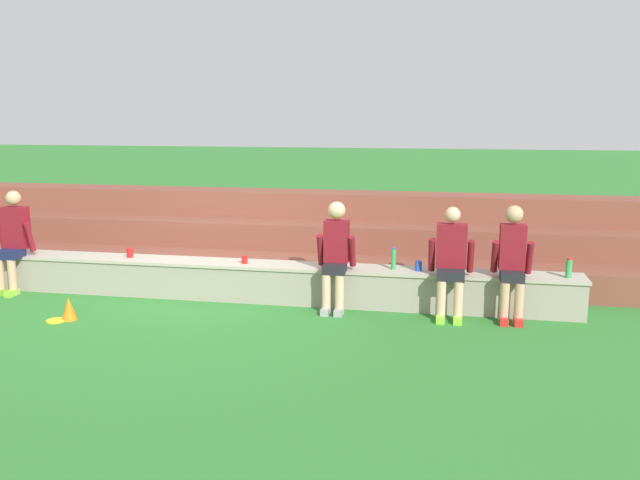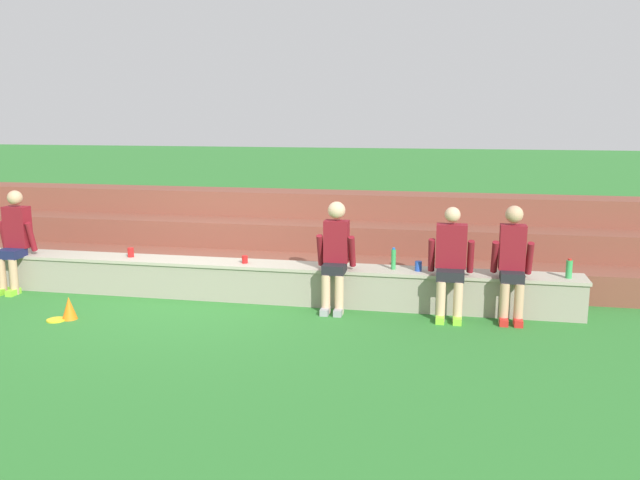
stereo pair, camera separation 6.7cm
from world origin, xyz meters
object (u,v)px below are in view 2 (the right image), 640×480
object	(u,v)px
water_bottle_center_gap	(393,259)
water_bottle_near_right	(569,269)
person_right_of_center	(512,260)
plastic_cup_left_end	(131,252)
person_far_left	(15,238)
plastic_cup_middle	(418,266)
frisbee	(56,320)
sports_cone	(69,308)
plastic_cup_right_end	(245,259)
person_left_of_center	(335,253)
person_center	(451,260)

from	to	relation	value
water_bottle_center_gap	water_bottle_near_right	xyz separation A→B (m)	(2.12, -0.05, -0.02)
person_right_of_center	plastic_cup_left_end	xyz separation A→B (m)	(-5.07, 0.26, -0.17)
person_far_left	plastic_cup_middle	distance (m)	5.58
person_far_left	water_bottle_near_right	xyz separation A→B (m)	(7.37, 0.17, -0.13)
person_far_left	frisbee	size ratio (longest dim) A/B	6.16
plastic_cup_left_end	sports_cone	size ratio (longest dim) A/B	0.46
person_right_of_center	plastic_cup_middle	world-z (taller)	person_right_of_center
plastic_cup_right_end	frisbee	bearing A→B (deg)	-145.76
plastic_cup_right_end	plastic_cup_middle	xyz separation A→B (m)	(2.28, 0.01, 0.01)
person_left_of_center	water_bottle_center_gap	xyz separation A→B (m)	(0.71, 0.25, -0.10)
person_left_of_center	person_right_of_center	bearing A→B (deg)	0.23
person_right_of_center	plastic_cup_left_end	distance (m)	5.07
plastic_cup_right_end	frisbee	size ratio (longest dim) A/B	0.44
water_bottle_center_gap	water_bottle_near_right	world-z (taller)	water_bottle_center_gap
person_center	person_right_of_center	xyz separation A→B (m)	(0.72, 0.04, 0.02)
person_far_left	person_right_of_center	xyz separation A→B (m)	(6.68, -0.02, -0.01)
plastic_cup_left_end	person_center	bearing A→B (deg)	-3.87
person_far_left	plastic_cup_right_end	world-z (taller)	person_far_left
water_bottle_center_gap	plastic_cup_left_end	distance (m)	3.63
sports_cone	person_right_of_center	bearing A→B (deg)	11.29
person_far_left	person_right_of_center	size ratio (longest dim) A/B	1.02
water_bottle_near_right	sports_cone	xyz separation A→B (m)	(-5.91, -1.24, -0.47)
person_far_left	frisbee	world-z (taller)	person_far_left
person_right_of_center	sports_cone	size ratio (longest dim) A/B	4.98
plastic_cup_left_end	water_bottle_center_gap	bearing A→B (deg)	-0.24
person_center	plastic_cup_right_end	distance (m)	2.69
frisbee	plastic_cup_left_end	bearing A→B (deg)	78.34
person_far_left	plastic_cup_middle	bearing A→B (deg)	1.91
person_center	water_bottle_center_gap	size ratio (longest dim) A/B	4.82
water_bottle_near_right	plastic_cup_left_end	xyz separation A→B (m)	(-5.75, 0.06, -0.05)
person_left_of_center	sports_cone	world-z (taller)	person_left_of_center
plastic_cup_middle	person_right_of_center	bearing A→B (deg)	-10.70
person_far_left	person_center	xyz separation A→B (m)	(5.97, -0.06, -0.03)
person_left_of_center	person_center	bearing A→B (deg)	-1.08
person_right_of_center	plastic_cup_right_end	xyz separation A→B (m)	(-3.40, 0.20, -0.18)
plastic_cup_right_end	person_right_of_center	bearing A→B (deg)	-3.36
person_far_left	water_bottle_center_gap	distance (m)	5.26
person_center	plastic_cup_left_end	distance (m)	4.36
person_center	sports_cone	xyz separation A→B (m)	(-4.51, -1.01, -0.57)
water_bottle_center_gap	frisbee	world-z (taller)	water_bottle_center_gap
water_bottle_center_gap	water_bottle_near_right	size ratio (longest dim) A/B	1.16
person_center	plastic_cup_right_end	world-z (taller)	person_center
water_bottle_near_right	plastic_cup_left_end	distance (m)	5.75
person_right_of_center	water_bottle_center_gap	world-z (taller)	person_right_of_center
person_far_left	water_bottle_near_right	size ratio (longest dim) A/B	5.82
person_left_of_center	water_bottle_near_right	distance (m)	2.83
person_right_of_center	plastic_cup_left_end	bearing A→B (deg)	177.07
water_bottle_near_right	plastic_cup_left_end	size ratio (longest dim) A/B	1.89
water_bottle_center_gap	plastic_cup_middle	bearing A→B (deg)	-5.97
person_right_of_center	water_bottle_center_gap	xyz separation A→B (m)	(-1.43, 0.24, -0.10)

